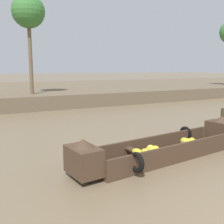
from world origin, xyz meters
TOP-DOWN VIEW (x-y plane):
  - ground_plane at (0.00, 10.00)m, footprint 300.00×300.00m
  - riverbank_strip at (0.00, 25.16)m, footprint 160.00×20.00m
  - banana_boat at (0.58, 4.63)m, footprint 6.22×2.18m
  - palm_tree_mid at (-0.80, 17.09)m, footprint 2.14×2.14m
  - mooring_post at (3.74, 5.25)m, footprint 0.14×0.14m

SIDE VIEW (x-z plane):
  - ground_plane at x=0.00m, z-range 0.00..0.00m
  - banana_boat at x=0.58m, z-range -0.16..0.83m
  - riverbank_strip at x=0.00m, z-range 0.00..0.94m
  - mooring_post at x=3.74m, z-range 0.00..1.20m
  - palm_tree_mid at x=-0.80m, z-range 3.02..9.48m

